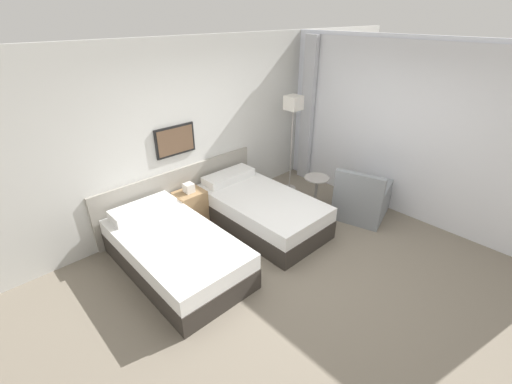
# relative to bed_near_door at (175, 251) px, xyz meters

# --- Properties ---
(ground_plane) EXTENTS (16.00, 16.00, 0.00)m
(ground_plane) POSITION_rel_bed_near_door_xyz_m (1.22, -1.09, -0.26)
(ground_plane) COLOR slate
(wall_headboard) EXTENTS (10.00, 0.10, 2.70)m
(wall_headboard) POSITION_rel_bed_near_door_xyz_m (1.19, 1.06, 1.04)
(wall_headboard) COLOR silver
(wall_headboard) RESTS_ON ground_plane
(wall_window) EXTENTS (0.21, 4.62, 2.70)m
(wall_window) POSITION_rel_bed_near_door_xyz_m (3.50, -1.17, 1.08)
(wall_window) COLOR white
(wall_window) RESTS_ON ground_plane
(bed_near_door) EXTENTS (1.09, 2.01, 0.64)m
(bed_near_door) POSITION_rel_bed_near_door_xyz_m (0.00, 0.00, 0.00)
(bed_near_door) COLOR #332D28
(bed_near_door) RESTS_ON ground_plane
(bed_near_window) EXTENTS (1.09, 2.01, 0.64)m
(bed_near_window) POSITION_rel_bed_near_door_xyz_m (1.52, 0.00, 0.00)
(bed_near_window) COLOR #332D28
(bed_near_window) RESTS_ON ground_plane
(nightstand) EXTENTS (0.44, 0.36, 0.69)m
(nightstand) POSITION_rel_bed_near_door_xyz_m (0.76, 0.77, 0.02)
(nightstand) COLOR #9E7A51
(nightstand) RESTS_ON ground_plane
(floor_lamp) EXTENTS (0.25, 0.25, 1.74)m
(floor_lamp) POSITION_rel_bed_near_door_xyz_m (2.78, 0.51, 1.21)
(floor_lamp) COLOR #9E9993
(floor_lamp) RESTS_ON ground_plane
(side_table) EXTENTS (0.41, 0.41, 0.57)m
(side_table) POSITION_rel_bed_near_door_xyz_m (2.55, -0.27, 0.13)
(side_table) COLOR gray
(side_table) RESTS_ON ground_plane
(armchair) EXTENTS (1.01, 0.94, 0.87)m
(armchair) POSITION_rel_bed_near_door_xyz_m (2.91, -0.93, 0.00)
(armchair) COLOR gray
(armchair) RESTS_ON ground_plane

